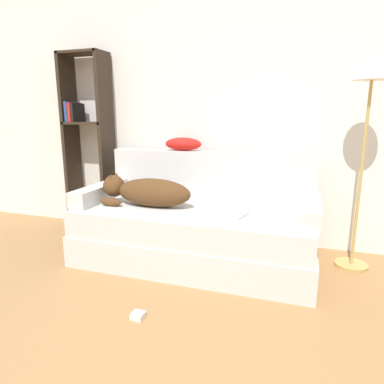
% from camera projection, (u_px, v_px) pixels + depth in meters
% --- Properties ---
extents(wall_back, '(8.16, 0.06, 2.70)m').
position_uv_depth(wall_back, '(224.00, 97.00, 3.16)').
color(wall_back, silver).
rests_on(wall_back, ground_plane).
extents(couch, '(1.91, 0.95, 0.46)m').
position_uv_depth(couch, '(196.00, 234.00, 2.84)').
color(couch, silver).
rests_on(couch, ground_plane).
extents(couch_backrest, '(1.87, 0.15, 0.41)m').
position_uv_depth(couch_backrest, '(209.00, 174.00, 3.12)').
color(couch_backrest, silver).
rests_on(couch_backrest, couch).
extents(couch_arm_left, '(0.15, 0.76, 0.14)m').
position_uv_depth(couch_arm_left, '(102.00, 192.00, 3.04)').
color(couch_arm_left, silver).
rests_on(couch_arm_left, couch).
extents(couch_arm_right, '(0.15, 0.76, 0.14)m').
position_uv_depth(couch_arm_right, '(310.00, 209.00, 2.50)').
color(couch_arm_right, silver).
rests_on(couch_arm_right, couch).
extents(dog, '(0.78, 0.26, 0.26)m').
position_uv_depth(dog, '(146.00, 192.00, 2.82)').
color(dog, '#513319').
rests_on(dog, couch).
extents(laptop, '(0.38, 0.27, 0.02)m').
position_uv_depth(laptop, '(224.00, 213.00, 2.61)').
color(laptop, '#B7B7BC').
rests_on(laptop, couch).
extents(throw_pillow, '(0.35, 0.16, 0.12)m').
position_uv_depth(throw_pillow, '(183.00, 144.00, 3.16)').
color(throw_pillow, red).
rests_on(throw_pillow, couch_backrest).
extents(bookshelf, '(0.46, 0.26, 1.79)m').
position_uv_depth(bookshelf, '(87.00, 135.00, 3.50)').
color(bookshelf, '#2D2319').
rests_on(bookshelf, ground_plane).
extents(floor_lamp, '(0.27, 0.27, 1.65)m').
position_uv_depth(floor_lamp, '(371.00, 89.00, 2.46)').
color(floor_lamp, tan).
rests_on(floor_lamp, ground_plane).
extents(power_adapter, '(0.07, 0.07, 0.03)m').
position_uv_depth(power_adapter, '(138.00, 315.00, 2.06)').
color(power_adapter, silver).
rests_on(power_adapter, ground_plane).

